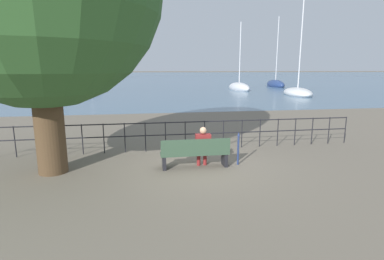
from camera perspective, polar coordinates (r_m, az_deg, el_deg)
ground_plane at (r=9.01m, az=0.53°, el=-7.07°), size 1000.00×1000.00×0.00m
harbor_water at (r=169.90m, az=-9.09°, el=10.35°), size 600.00×300.00×0.01m
park_bench at (r=8.82m, az=0.60°, el=-4.48°), size 2.03×0.45×0.90m
seated_person_left at (r=8.88m, az=2.07°, el=-2.86°), size 0.44×0.35×1.22m
promenade_railing at (r=10.73m, az=-1.31°, el=-0.21°), size 12.80×0.04×1.05m
closed_umbrella at (r=9.19m, az=8.81°, el=-3.13°), size 0.09×0.09×1.02m
sailboat_0 at (r=42.57m, az=-18.53°, el=7.41°), size 3.14×7.87×10.76m
sailboat_1 at (r=36.18m, az=19.46°, el=6.77°), size 3.56×6.36×12.20m
sailboat_2 at (r=53.37m, az=15.60°, el=8.38°), size 2.59×6.84×11.85m
sailboat_3 at (r=43.27m, az=8.95°, el=7.99°), size 2.27×6.39×9.69m
harbor_lighthouse at (r=104.83m, az=-24.88°, el=13.82°), size 4.58×4.58×19.50m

